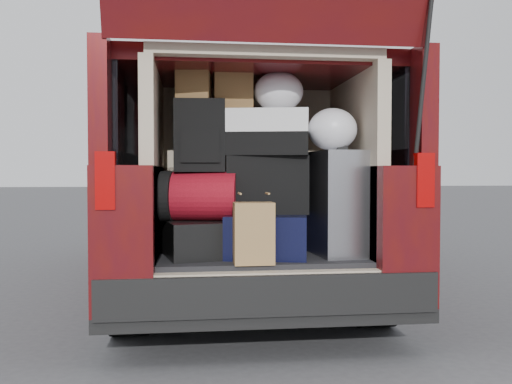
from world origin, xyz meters
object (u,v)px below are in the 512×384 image
navy_hardshell (268,234)px  backpack (200,136)px  silver_roller (337,203)px  kraft_bag (254,233)px  black_hardshell (198,238)px  red_duffel (199,196)px  black_soft_case (267,185)px  twotone_duffel (258,133)px

navy_hardshell → backpack: bearing=-169.7°
silver_roller → kraft_bag: silver_roller is taller
navy_hardshell → backpack: size_ratio=1.34×
black_hardshell → silver_roller: size_ratio=0.85×
red_duffel → black_soft_case: 0.43m
kraft_bag → red_duffel: bearing=131.8°
silver_roller → kraft_bag: size_ratio=1.87×
navy_hardshell → silver_roller: (0.42, -0.06, 0.19)m
backpack → black_hardshell: bearing=174.3°
black_hardshell → navy_hardshell: navy_hardshell is taller
black_hardshell → twotone_duffel: (0.37, 0.02, 0.65)m
twotone_duffel → backpack: bearing=-164.7°
black_hardshell → kraft_bag: bearing=-60.7°
silver_roller → black_soft_case: 0.45m
black_hardshell → silver_roller: silver_roller is taller
red_duffel → twotone_duffel: 0.54m
red_duffel → black_soft_case: (0.42, 0.05, 0.07)m
red_duffel → twotone_duffel: twotone_duffel is taller
navy_hardshell → silver_roller: bearing=3.2°
black_hardshell → navy_hardshell: 0.43m
red_duffel → black_soft_case: black_soft_case is taller
navy_hardshell → red_duffel: red_duffel is taller
navy_hardshell → twotone_duffel: bearing=162.9°
navy_hardshell → twotone_duffel: twotone_duffel is taller
silver_roller → kraft_bag: bearing=-159.2°
navy_hardshell → kraft_bag: 0.36m
red_duffel → navy_hardshell: bearing=11.0°
silver_roller → black_soft_case: size_ratio=1.29×
navy_hardshell → black_soft_case: 0.31m
silver_roller → backpack: backpack is taller
navy_hardshell → red_duffel: 0.49m
silver_roller → black_soft_case: bearing=161.1°
silver_roller → red_duffel: 0.85m
navy_hardshell → silver_roller: size_ratio=0.91×
black_hardshell → red_duffel: bearing=-82.8°
black_hardshell → black_soft_case: (0.43, 0.02, 0.33)m
kraft_bag → black_soft_case: black_soft_case is taller
black_hardshell → silver_roller: (0.86, -0.08, 0.21)m
kraft_bag → twotone_duffel: (0.07, 0.37, 0.58)m
silver_roller → kraft_bag: (-0.55, -0.27, -0.15)m
black_hardshell → silver_roller: bearing=-17.1°
red_duffel → backpack: (0.01, 0.02, 0.37)m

